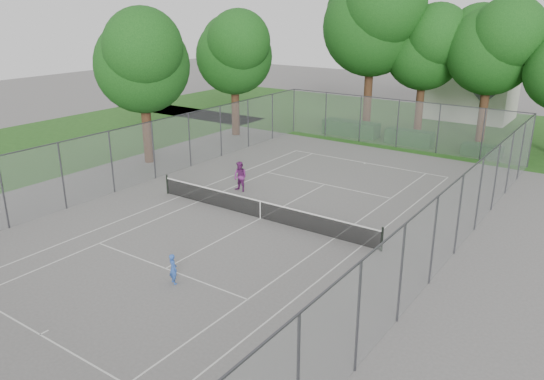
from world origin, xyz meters
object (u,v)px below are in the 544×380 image
Objects in this scene: house at (473,79)px; woman_player at (240,177)px; girl_player at (173,269)px; tennis_net at (260,209)px.

house is 28.89m from woman_player.
girl_player is (-0.21, -38.07, -3.03)m from house.
house is 7.50× the size of girl_player.
girl_player is 0.70× the size of woman_player.
house is (1.33, 31.02, 3.12)m from tennis_net.
house is 5.29× the size of woman_player.
woman_player is (-4.65, -28.38, -2.78)m from house.
tennis_net is at bearing -34.16° from woman_player.
house is at bearing 85.07° from woman_player.
house is at bearing -69.12° from girl_player.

